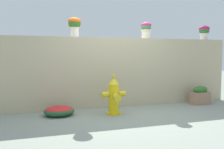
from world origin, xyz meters
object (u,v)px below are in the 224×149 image
object	(u,v)px
potted_plant_3	(204,31)
flower_bush_left	(59,111)
fire_hydrant	(114,96)
planter_box	(200,96)
potted_plant_2	(146,29)
potted_plant_1	(74,24)

from	to	relation	value
potted_plant_3	flower_bush_left	bearing A→B (deg)	-170.39
fire_hydrant	planter_box	size ratio (longest dim) A/B	1.73
potted_plant_3	planter_box	size ratio (longest dim) A/B	0.84
flower_bush_left	potted_plant_2	bearing A→B (deg)	16.44
potted_plant_3	fire_hydrant	bearing A→B (deg)	-162.68
potted_plant_3	potted_plant_1	bearing A→B (deg)	-178.90
flower_bush_left	planter_box	xyz separation A→B (m)	(3.52, 0.10, 0.12)
flower_bush_left	planter_box	bearing A→B (deg)	1.67
potted_plant_2	planter_box	size ratio (longest dim) A/B	0.89
fire_hydrant	planter_box	bearing A→B (deg)	7.81
potted_plant_1	planter_box	xyz separation A→B (m)	(3.08, -0.51, -1.73)
fire_hydrant	flower_bush_left	distance (m)	1.17
potted_plant_2	flower_bush_left	size ratio (longest dim) A/B	0.69
fire_hydrant	potted_plant_3	bearing A→B (deg)	17.32
fire_hydrant	flower_bush_left	xyz separation A→B (m)	(-1.12, 0.23, -0.28)
flower_bush_left	fire_hydrant	bearing A→B (deg)	-11.49
potted_plant_3	fire_hydrant	distance (m)	3.42
potted_plant_3	flower_bush_left	world-z (taller)	potted_plant_3
potted_plant_3	planter_box	xyz separation A→B (m)	(-0.52, -0.58, -1.68)
potted_plant_3	fire_hydrant	xyz separation A→B (m)	(-2.92, -0.91, -1.52)
potted_plant_1	potted_plant_3	world-z (taller)	potted_plant_1
fire_hydrant	flower_bush_left	size ratio (longest dim) A/B	1.33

